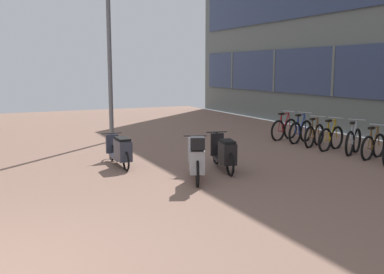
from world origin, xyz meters
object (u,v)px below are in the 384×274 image
Objects in this scene: bicycle_rack_04 at (331,138)px; bicycle_rack_05 at (314,135)px; bicycle_rack_07 at (284,129)px; scooter_mid at (120,151)px; scooter_far at (197,159)px; bicycle_rack_03 at (353,141)px; bicycle_rack_02 at (373,146)px; scooter_near at (225,153)px; lamp_post at (109,49)px; bicycle_rack_06 at (301,132)px.

bicycle_rack_05 is at bearing 90.23° from bicycle_rack_04.
bicycle_rack_05 is at bearing -88.12° from bicycle_rack_07.
bicycle_rack_07 is 6.31m from scooter_mid.
scooter_mid is at bearing 175.23° from bicycle_rack_04.
bicycle_rack_03 is at bearing 8.53° from scooter_far.
bicycle_rack_07 reaches higher than bicycle_rack_04.
bicycle_rack_03 is (0.01, 0.71, 0.02)m from bicycle_rack_02.
bicycle_rack_03 is at bearing -11.01° from scooter_mid.
scooter_near is at bearing -166.80° from bicycle_rack_04.
bicycle_rack_02 is 2.14m from bicycle_rack_05.
scooter_far is at bearing -144.20° from bicycle_rack_07.
bicycle_rack_03 is at bearing -42.30° from lamp_post.
scooter_mid is (-6.28, 1.94, 0.07)m from bicycle_rack_02.
bicycle_rack_06 is at bearing -81.89° from bicycle_rack_07.
bicycle_rack_04 is 4.21m from scooter_near.
bicycle_rack_06 reaches higher than bicycle_rack_04.
scooter_far is at bearing -62.16° from scooter_mid.
scooter_far is at bearing -163.60° from bicycle_rack_04.
bicycle_rack_04 is 0.25× the size of lamp_post.
bicycle_rack_03 reaches higher than bicycle_rack_07.
bicycle_rack_02 is 4.26m from scooter_near.
bicycle_rack_02 is 0.70× the size of scooter_near.
lamp_post reaches higher than bicycle_rack_06.
bicycle_rack_04 is at bearing 16.40° from scooter_far.
scooter_far is (-5.04, -3.63, 0.13)m from bicycle_rack_07.
bicycle_rack_05 is 0.70× the size of scooter_near.
bicycle_rack_06 is 0.75× the size of scooter_near.
lamp_post is at bearing 133.81° from bicycle_rack_02.
bicycle_rack_06 is at bearing 87.91° from bicycle_rack_04.
scooter_far is (-5.14, -2.92, 0.12)m from bicycle_rack_06.
scooter_near is at bearing -150.12° from bicycle_rack_06.
scooter_near is 1.12m from scooter_far.
bicycle_rack_04 is at bearing 13.20° from scooter_near.
bicycle_rack_04 is at bearing -4.77° from scooter_mid.
bicycle_rack_05 is 0.71m from bicycle_rack_06.
lamp_post is at bearing 77.85° from scooter_mid.
bicycle_rack_06 is 4.79m from scooter_near.
bicycle_rack_05 is at bearing 22.21° from scooter_near.
bicycle_rack_04 is 1.42m from bicycle_rack_06.
scooter_near is (-4.23, 0.46, 0.08)m from bicycle_rack_02.
lamp_post reaches higher than bicycle_rack_03.
bicycle_rack_03 is 0.73m from bicycle_rack_04.
lamp_post reaches higher than bicycle_rack_02.
bicycle_rack_02 is at bearing -84.71° from bicycle_rack_04.
bicycle_rack_03 is 0.92× the size of bicycle_rack_06.
scooter_mid is at bearing -178.15° from bicycle_rack_05.
scooter_near is 0.98× the size of scooter_mid.
bicycle_rack_06 is at bearing 8.36° from scooter_mid.
scooter_far is 0.33× the size of lamp_post.
bicycle_rack_05 is (-0.15, 1.42, -0.01)m from bicycle_rack_03.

